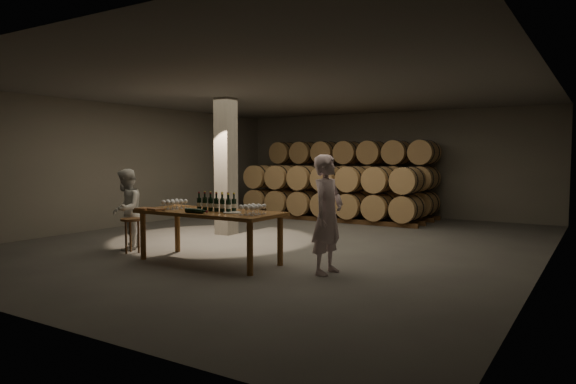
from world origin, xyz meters
The scene contains 15 objects.
room centered at (-1.80, 0.20, 1.60)m, with size 12.00×12.00×12.00m.
tasting_table centered at (0.00, -2.50, 0.80)m, with size 2.60×1.10×0.90m.
barrel_stack_back centered at (-0.96, 5.20, 1.20)m, with size 5.48×0.95×2.31m.
barrel_stack_front centered at (-0.96, 3.80, 0.83)m, with size 5.48×0.95×1.57m.
bottle_cluster centered at (0.12, -2.45, 1.02)m, with size 0.73×0.23×0.32m.
lying_bottles centered at (0.03, -2.90, 0.94)m, with size 0.46×0.08×0.08m.
glass_cluster_left centered at (-0.78, -2.54, 1.02)m, with size 0.30×0.41×0.17m.
glass_cluster_right centered at (0.95, -2.54, 1.02)m, with size 0.30×0.41×0.16m.
plate centered at (0.56, -2.57, 0.91)m, with size 0.30×0.30×0.02m, color silver.
notebook_near centered at (-0.87, -2.91, 0.92)m, with size 0.26×0.21×0.03m, color brown.
notebook_corner centered at (-1.18, -2.89, 0.91)m, with size 0.23×0.29×0.02m, color brown.
pen centered at (-0.64, -2.95, 0.91)m, with size 0.01×0.01×0.13m, color black.
stool centered at (-1.84, -2.62, 0.54)m, with size 0.40×0.40×0.66m.
person_man centered at (2.13, -2.18, 0.93)m, with size 0.68×0.45×1.87m, color silver.
person_woman centered at (-2.20, -2.43, 0.80)m, with size 0.78×0.60×1.59m, color white.
Camera 1 is at (5.82, -9.26, 1.84)m, focal length 32.00 mm.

